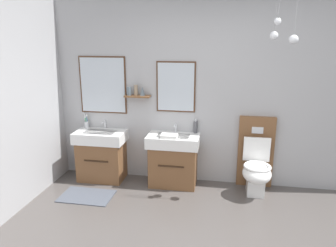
{
  "coord_description": "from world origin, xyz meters",
  "views": [
    {
      "loc": [
        0.01,
        -2.37,
        2.0
      ],
      "look_at": [
        -0.68,
        1.49,
        0.95
      ],
      "focal_mm": 33.6,
      "sensor_mm": 36.0,
      "label": 1
    }
  ],
  "objects_px": {
    "toilet": "(256,165)",
    "soap_dispenser": "(196,127)",
    "toothbrush_cup": "(87,124)",
    "vanity_sink_right": "(173,159)",
    "vanity_sink_left": "(102,154)",
    "folded_hand_towel": "(169,136)"
  },
  "relations": [
    {
      "from": "soap_dispenser",
      "to": "folded_hand_towel",
      "type": "height_order",
      "value": "soap_dispenser"
    },
    {
      "from": "vanity_sink_left",
      "to": "soap_dispenser",
      "type": "distance_m",
      "value": 1.43
    },
    {
      "from": "vanity_sink_left",
      "to": "toothbrush_cup",
      "type": "distance_m",
      "value": 0.52
    },
    {
      "from": "toilet",
      "to": "folded_hand_towel",
      "type": "distance_m",
      "value": 1.23
    },
    {
      "from": "vanity_sink_left",
      "to": "toothbrush_cup",
      "type": "bearing_deg",
      "value": 151.46
    },
    {
      "from": "vanity_sink_right",
      "to": "toilet",
      "type": "bearing_deg",
      "value": -0.51
    },
    {
      "from": "toothbrush_cup",
      "to": "soap_dispenser",
      "type": "bearing_deg",
      "value": 0.36
    },
    {
      "from": "vanity_sink_right",
      "to": "soap_dispenser",
      "type": "height_order",
      "value": "soap_dispenser"
    },
    {
      "from": "vanity_sink_left",
      "to": "toothbrush_cup",
      "type": "xyz_separation_m",
      "value": [
        -0.28,
        0.15,
        0.41
      ]
    },
    {
      "from": "toothbrush_cup",
      "to": "vanity_sink_right",
      "type": "bearing_deg",
      "value": -6.42
    },
    {
      "from": "vanity_sink_right",
      "to": "soap_dispenser",
      "type": "relative_size",
      "value": 3.58
    },
    {
      "from": "toilet",
      "to": "soap_dispenser",
      "type": "distance_m",
      "value": 0.96
    },
    {
      "from": "toilet",
      "to": "vanity_sink_right",
      "type": "bearing_deg",
      "value": 179.49
    },
    {
      "from": "vanity_sink_left",
      "to": "vanity_sink_right",
      "type": "bearing_deg",
      "value": 0.0
    },
    {
      "from": "vanity_sink_right",
      "to": "toilet",
      "type": "xyz_separation_m",
      "value": [
        1.13,
        -0.01,
        -0.0
      ]
    },
    {
      "from": "toilet",
      "to": "toothbrush_cup",
      "type": "distance_m",
      "value": 2.5
    },
    {
      "from": "toilet",
      "to": "soap_dispenser",
      "type": "xyz_separation_m",
      "value": [
        -0.84,
        0.17,
        0.44
      ]
    },
    {
      "from": "vanity_sink_right",
      "to": "toothbrush_cup",
      "type": "relative_size",
      "value": 3.51
    },
    {
      "from": "vanity_sink_left",
      "to": "toilet",
      "type": "bearing_deg",
      "value": -0.26
    },
    {
      "from": "vanity_sink_left",
      "to": "folded_hand_towel",
      "type": "xyz_separation_m",
      "value": [
        1.02,
        -0.13,
        0.37
      ]
    },
    {
      "from": "vanity_sink_right",
      "to": "toothbrush_cup",
      "type": "bearing_deg",
      "value": 173.58
    },
    {
      "from": "vanity_sink_left",
      "to": "toilet",
      "type": "height_order",
      "value": "toilet"
    }
  ]
}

